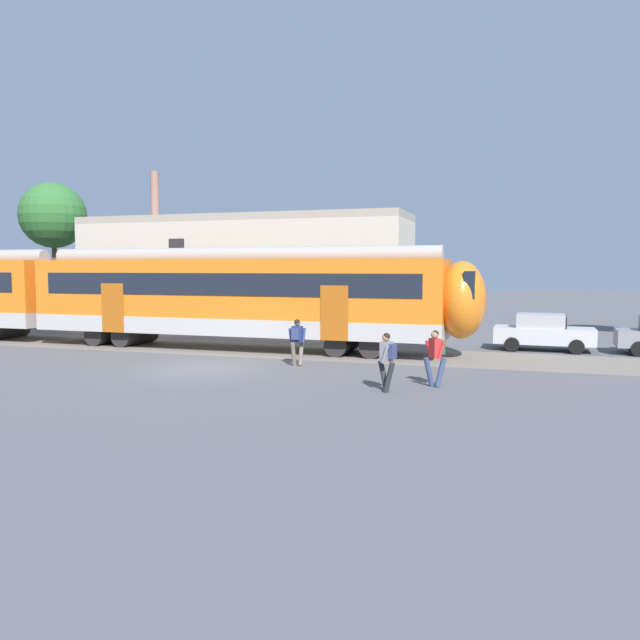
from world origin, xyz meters
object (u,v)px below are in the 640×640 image
Objects in this scene: pedestrian_navy at (297,338)px; parked_car_silver at (543,332)px; pedestrian_grey at (387,357)px; pedestrian_red at (436,353)px; commuter_train at (68,294)px.

pedestrian_navy is 0.41× the size of parked_car_silver.
pedestrian_red is (1.20, 1.17, 0.00)m from pedestrian_grey.
pedestrian_navy is at bearing 155.48° from pedestrian_red.
pedestrian_red is 0.41× the size of parked_car_silver.
pedestrian_grey is 1.00× the size of pedestrian_red.
commuter_train reaches higher than pedestrian_navy.
pedestrian_navy is 5.30m from pedestrian_grey.
pedestrian_navy reaches higher than parked_car_silver.
pedestrian_grey is 11.46m from parked_car_silver.
commuter_train is at bearing 161.64° from pedestrian_red.
pedestrian_navy is at bearing -15.73° from commuter_train.
commuter_train reaches higher than parked_car_silver.
commuter_train is 22.83× the size of pedestrian_red.
pedestrian_navy is 10.97m from parked_car_silver.
pedestrian_navy and pedestrian_red have the same top height.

